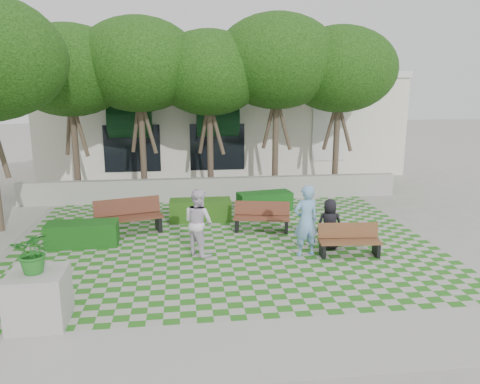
{
  "coord_description": "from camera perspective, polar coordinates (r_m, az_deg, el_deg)",
  "views": [
    {
      "loc": [
        -1.21,
        -12.04,
        4.59
      ],
      "look_at": [
        0.5,
        1.5,
        1.4
      ],
      "focal_mm": 35.0,
      "sensor_mm": 36.0,
      "label": 1
    }
  ],
  "objects": [
    {
      "name": "retaining_wall",
      "position": [
        18.75,
        -3.31,
        0.37
      ],
      "size": [
        15.0,
        0.36,
        0.9
      ],
      "primitive_type": "cube",
      "color": "#9E9B93",
      "rests_on": "ground"
    },
    {
      "name": "planter_front",
      "position": [
        9.97,
        -23.45,
        -10.54
      ],
      "size": [
        1.08,
        1.08,
        1.9
      ],
      "rotation": [
        0.0,
        0.0,
        0.02
      ],
      "color": "#9E9B93",
      "rests_on": "ground"
    },
    {
      "name": "hedge_midright",
      "position": [
        17.2,
        3.01,
        -1.16
      ],
      "size": [
        2.07,
        1.11,
        0.69
      ],
      "primitive_type": "cube",
      "rotation": [
        0.0,
        0.0,
        0.17
      ],
      "color": "#134917",
      "rests_on": "ground"
    },
    {
      "name": "building",
      "position": [
        26.29,
        -2.52,
        8.62
      ],
      "size": [
        18.0,
        8.92,
        5.15
      ],
      "color": "silver",
      "rests_on": "ground"
    },
    {
      "name": "person_blue",
      "position": [
        12.68,
        8.02,
        -3.51
      ],
      "size": [
        0.79,
        0.6,
        1.96
      ],
      "primitive_type": "imported",
      "rotation": [
        0.0,
        0.0,
        3.34
      ],
      "color": "#72A2D1",
      "rests_on": "ground"
    },
    {
      "name": "lawn",
      "position": [
        13.88,
        -1.8,
        -6.14
      ],
      "size": [
        12.0,
        12.0,
        0.0
      ],
      "primitive_type": "plane",
      "color": "#2B721E",
      "rests_on": "ground"
    },
    {
      "name": "person_dark",
      "position": [
        13.4,
        10.86,
        -3.87
      ],
      "size": [
        0.75,
        0.54,
        1.44
      ],
      "primitive_type": "imported",
      "rotation": [
        0.0,
        0.0,
        3.02
      ],
      "color": "black",
      "rests_on": "ground"
    },
    {
      "name": "tree_row",
      "position": [
        18.02,
        -9.58,
        14.85
      ],
      "size": [
        17.7,
        13.4,
        7.41
      ],
      "color": "#47382B",
      "rests_on": "ground"
    },
    {
      "name": "hedge_west",
      "position": [
        14.25,
        -18.65,
        -4.88
      ],
      "size": [
        2.0,
        0.83,
        0.7
      ],
      "primitive_type": "cube",
      "rotation": [
        0.0,
        0.0,
        0.02
      ],
      "color": "#124512",
      "rests_on": "ground"
    },
    {
      "name": "ground",
      "position": [
        12.95,
        -1.38,
        -7.62
      ],
      "size": [
        90.0,
        90.0,
        0.0
      ],
      "primitive_type": "plane",
      "color": "gray",
      "rests_on": "ground"
    },
    {
      "name": "hedge_midleft",
      "position": [
        16.0,
        -4.86,
        -2.21
      ],
      "size": [
        2.08,
        0.86,
        0.72
      ],
      "primitive_type": "cube",
      "rotation": [
        0.0,
        0.0,
        -0.02
      ],
      "color": "#224C14",
      "rests_on": "ground"
    },
    {
      "name": "bench_east",
      "position": [
        13.08,
        13.17,
        -5.79
      ],
      "size": [
        1.7,
        0.68,
        0.87
      ],
      "rotation": [
        0.0,
        0.0,
        -0.08
      ],
      "color": "brown",
      "rests_on": "ground"
    },
    {
      "name": "bench_west",
      "position": [
        14.97,
        -13.42,
        -3.0
      ],
      "size": [
        2.16,
        1.2,
        1.08
      ],
      "rotation": [
        0.0,
        0.0,
        0.27
      ],
      "color": "#52291C",
      "rests_on": "ground"
    },
    {
      "name": "person_white",
      "position": [
        12.72,
        -5.08,
        -3.68
      ],
      "size": [
        1.11,
        1.13,
        1.83
      ],
      "primitive_type": "imported",
      "rotation": [
        0.0,
        0.0,
        2.29
      ],
      "color": "silver",
      "rests_on": "ground"
    },
    {
      "name": "sidewalk_south",
      "position": [
        8.74,
        1.92,
        -18.5
      ],
      "size": [
        16.0,
        2.0,
        0.01
      ],
      "primitive_type": "cube",
      "color": "#9E9B93",
      "rests_on": "ground"
    },
    {
      "name": "bench_mid",
      "position": [
        14.82,
        2.67,
        -3.11
      ],
      "size": [
        1.84,
        0.94,
        0.92
      ],
      "rotation": [
        0.0,
        0.0,
        -0.21
      ],
      "color": "brown",
      "rests_on": "ground"
    }
  ]
}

